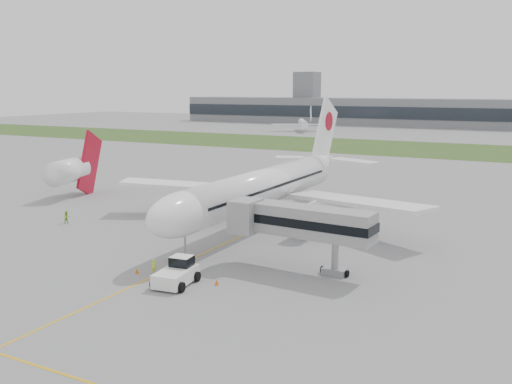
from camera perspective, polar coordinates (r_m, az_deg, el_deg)
The scene contains 14 objects.
ground at distance 77.12m, azimuth -0.66°, elevation -4.06°, with size 600.00×600.00×0.00m, color gray.
apron_markings at distance 72.91m, azimuth -2.55°, elevation -4.92°, with size 70.00×70.00×0.04m, color gold, non-canonical shape.
grass_strip at distance 189.95m, azimuth 16.99°, elevation 4.10°, with size 600.00×50.00×0.02m, color #324D1D.
terminal_building at distance 297.84m, azimuth 21.21°, elevation 7.31°, with size 320.00×22.30×14.00m.
control_tower at distance 323.63m, azimuth 5.07°, elevation 6.91°, with size 12.00×12.00×56.00m, color gray, non-canonical shape.
airliner at distance 80.15m, azimuth 1.00°, elevation 0.63°, with size 48.13×53.95×17.88m.
pushback_tug at distance 57.59m, azimuth -7.87°, elevation -7.96°, with size 3.96×5.36×2.57m.
jet_bridge at distance 60.21m, azimuth 4.15°, elevation -2.96°, with size 15.76×4.49×7.23m.
safety_cone_left at distance 61.70m, azimuth -11.83°, elevation -7.71°, with size 0.42×0.42×0.58m, color orange.
safety_cone_right at distance 57.08m, azimuth -3.95°, elevation -8.99°, with size 0.44×0.44×0.61m, color orange.
ground_crew_near at distance 61.30m, azimuth -10.17°, elevation -7.30°, with size 0.56×0.37×1.54m, color #E2FF2A.
ground_crew_far at distance 86.35m, azimuth -18.39°, elevation -2.40°, with size 0.90×0.70×1.85m, color #88CD22.
neighbor_aircraft at distance 106.20m, azimuth -18.05°, elevation 2.09°, with size 6.59×15.26×12.31m.
distant_aircraft_left at distance 259.12m, azimuth 4.71°, elevation 6.07°, with size 28.10×24.80×10.75m, color white, non-canonical shape.
Camera 1 is at (35.79, -65.56, 19.18)m, focal length 40.00 mm.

